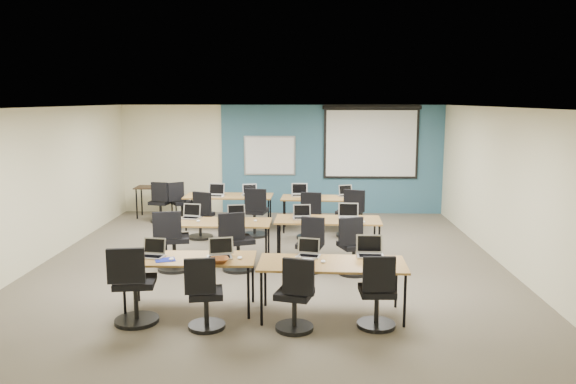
{
  "coord_description": "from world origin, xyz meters",
  "views": [
    {
      "loc": [
        0.59,
        -9.44,
        2.83
      ],
      "look_at": [
        0.28,
        0.4,
        1.2
      ],
      "focal_mm": 35.0,
      "sensor_mm": 36.0,
      "label": 1
    }
  ],
  "objects_px": {
    "training_table_back_right": "(322,199)",
    "laptop_2": "(309,252)",
    "laptop_6": "(302,215)",
    "laptop_1": "(220,253)",
    "task_chair_5": "(237,246)",
    "task_chair_9": "(255,216)",
    "laptop_0": "(153,252)",
    "projector_screen": "(371,138)",
    "laptop_10": "(299,193)",
    "training_table_mid_left": "(218,224)",
    "task_chair_0": "(134,291)",
    "laptop_3": "(370,251)",
    "training_table_mid_right": "(328,221)",
    "task_chair_2": "(295,301)",
    "task_chair_10": "(310,219)",
    "task_chair_8": "(201,219)",
    "task_chair_3": "(377,298)",
    "whiteboard": "(270,156)",
    "task_chair_4": "(173,246)",
    "laptop_5": "(236,215)",
    "training_table_back_left": "(229,197)",
    "task_chair_1": "(205,299)",
    "training_table_front_right": "(332,266)",
    "spare_chair_b": "(160,206)",
    "task_chair_6": "(311,249)",
    "laptop_9": "(249,193)",
    "laptop_8": "(216,193)",
    "utility_table": "(156,190)",
    "laptop_11": "(346,193)",
    "laptop_4": "(191,215)",
    "training_table_front_left": "(190,261)",
    "spare_chair_a": "(180,205)"
  },
  "relations": [
    {
      "from": "training_table_mid_left",
      "to": "task_chair_5",
      "type": "relative_size",
      "value": 1.8
    },
    {
      "from": "task_chair_2",
      "to": "laptop_3",
      "type": "xyz_separation_m",
      "value": [
        1.0,
        0.85,
        0.4
      ]
    },
    {
      "from": "laptop_8",
      "to": "projector_screen",
      "type": "bearing_deg",
      "value": 36.28
    },
    {
      "from": "task_chair_2",
      "to": "task_chair_8",
      "type": "distance_m",
      "value": 5.03
    },
    {
      "from": "task_chair_3",
      "to": "task_chair_8",
      "type": "xyz_separation_m",
      "value": [
        -3.04,
        4.49,
        0.01
      ]
    },
    {
      "from": "task_chair_3",
      "to": "task_chair_9",
      "type": "distance_m",
      "value": 5.1
    },
    {
      "from": "task_chair_3",
      "to": "laptop_5",
      "type": "distance_m",
      "value": 3.77
    },
    {
      "from": "whiteboard",
      "to": "task_chair_4",
      "type": "distance_m",
      "value": 5.17
    },
    {
      "from": "laptop_0",
      "to": "projector_screen",
      "type": "bearing_deg",
      "value": 69.65
    },
    {
      "from": "laptop_2",
      "to": "laptop_8",
      "type": "xyz_separation_m",
      "value": [
        -2.01,
        4.72,
        0.01
      ]
    },
    {
      "from": "whiteboard",
      "to": "laptop_5",
      "type": "distance_m",
      "value": 4.18
    },
    {
      "from": "training_table_back_left",
      "to": "task_chair_3",
      "type": "xyz_separation_m",
      "value": [
        2.6,
        -5.52,
        -0.29
      ]
    },
    {
      "from": "laptop_9",
      "to": "task_chair_0",
      "type": "bearing_deg",
      "value": -115.89
    },
    {
      "from": "projector_screen",
      "to": "laptop_6",
      "type": "relative_size",
      "value": 7.62
    },
    {
      "from": "laptop_6",
      "to": "laptop_1",
      "type": "bearing_deg",
      "value": -119.41
    },
    {
      "from": "task_chair_2",
      "to": "spare_chair_b",
      "type": "relative_size",
      "value": 1.0
    },
    {
      "from": "task_chair_4",
      "to": "laptop_10",
      "type": "distance_m",
      "value": 3.87
    },
    {
      "from": "training_table_back_left",
      "to": "laptop_0",
      "type": "xyz_separation_m",
      "value": [
        -0.36,
        -4.92,
        0.1
      ]
    },
    {
      "from": "task_chair_5",
      "to": "task_chair_9",
      "type": "relative_size",
      "value": 0.98
    },
    {
      "from": "training_table_mid_right",
      "to": "laptop_0",
      "type": "distance_m",
      "value": 3.5
    },
    {
      "from": "task_chair_4",
      "to": "task_chair_6",
      "type": "bearing_deg",
      "value": -12.08
    },
    {
      "from": "training_table_front_left",
      "to": "task_chair_8",
      "type": "height_order",
      "value": "task_chair_8"
    },
    {
      "from": "laptop_10",
      "to": "spare_chair_b",
      "type": "height_order",
      "value": "laptop_10"
    },
    {
      "from": "training_table_mid_left",
      "to": "utility_table",
      "type": "relative_size",
      "value": 1.88
    },
    {
      "from": "projector_screen",
      "to": "task_chair_0",
      "type": "height_order",
      "value": "projector_screen"
    },
    {
      "from": "task_chair_4",
      "to": "task_chair_2",
      "type": "bearing_deg",
      "value": -61.55
    },
    {
      "from": "task_chair_6",
      "to": "spare_chair_b",
      "type": "height_order",
      "value": "spare_chair_b"
    },
    {
      "from": "task_chair_0",
      "to": "spare_chair_a",
      "type": "bearing_deg",
      "value": 88.51
    },
    {
      "from": "training_table_back_right",
      "to": "laptop_2",
      "type": "xyz_separation_m",
      "value": [
        -0.32,
        -4.62,
        0.1
      ]
    },
    {
      "from": "task_chair_0",
      "to": "laptop_11",
      "type": "height_order",
      "value": "task_chair_0"
    },
    {
      "from": "task_chair_10",
      "to": "whiteboard",
      "type": "bearing_deg",
      "value": 119.8
    },
    {
      "from": "laptop_1",
      "to": "laptop_6",
      "type": "bearing_deg",
      "value": 53.37
    },
    {
      "from": "task_chair_10",
      "to": "task_chair_8",
      "type": "bearing_deg",
      "value": -169.22
    },
    {
      "from": "training_table_back_right",
      "to": "laptop_5",
      "type": "relative_size",
      "value": 5.6
    },
    {
      "from": "projector_screen",
      "to": "utility_table",
      "type": "relative_size",
      "value": 2.47
    },
    {
      "from": "task_chair_6",
      "to": "laptop_9",
      "type": "height_order",
      "value": "laptop_9"
    },
    {
      "from": "whiteboard",
      "to": "training_table_back_right",
      "type": "height_order",
      "value": "whiteboard"
    },
    {
      "from": "training_table_mid_left",
      "to": "task_chair_0",
      "type": "distance_m",
      "value": 2.87
    },
    {
      "from": "laptop_2",
      "to": "laptop_9",
      "type": "relative_size",
      "value": 0.94
    },
    {
      "from": "task_chair_2",
      "to": "laptop_9",
      "type": "distance_m",
      "value": 5.78
    },
    {
      "from": "task_chair_0",
      "to": "laptop_5",
      "type": "height_order",
      "value": "task_chair_0"
    },
    {
      "from": "projector_screen",
      "to": "laptop_0",
      "type": "xyz_separation_m",
      "value": [
        -3.67,
        -6.56,
        -1.1
      ]
    },
    {
      "from": "training_table_front_right",
      "to": "task_chair_8",
      "type": "bearing_deg",
      "value": 123.11
    },
    {
      "from": "task_chair_1",
      "to": "training_table_front_right",
      "type": "bearing_deg",
      "value": 7.11
    },
    {
      "from": "training_table_back_right",
      "to": "laptop_10",
      "type": "relative_size",
      "value": 5.06
    },
    {
      "from": "training_table_back_left",
      "to": "laptop_6",
      "type": "xyz_separation_m",
      "value": [
        1.64,
        -2.39,
        0.1
      ]
    },
    {
      "from": "utility_table",
      "to": "spare_chair_b",
      "type": "distance_m",
      "value": 0.69
    },
    {
      "from": "task_chair_0",
      "to": "laptop_4",
      "type": "xyz_separation_m",
      "value": [
        0.12,
        3.06,
        0.36
      ]
    },
    {
      "from": "laptop_3",
      "to": "training_table_mid_right",
      "type": "bearing_deg",
      "value": 103.18
    },
    {
      "from": "training_table_back_right",
      "to": "laptop_9",
      "type": "bearing_deg",
      "value": 174.82
    }
  ]
}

